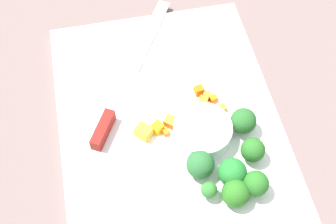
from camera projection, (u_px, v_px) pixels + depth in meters
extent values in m
plane|color=#735F5B|center=(168.00, 119.00, 0.76)|extent=(4.00, 4.00, 0.00)
cube|color=white|center=(168.00, 117.00, 0.76)|extent=(0.46, 0.36, 0.01)
cylinder|color=white|center=(202.00, 132.00, 0.72)|extent=(0.09, 0.09, 0.03)
cube|color=silver|center=(149.00, 36.00, 0.85)|extent=(0.17, 0.11, 0.00)
cube|color=maroon|center=(103.00, 130.00, 0.73)|extent=(0.07, 0.05, 0.02)
cube|color=orange|center=(199.00, 90.00, 0.77)|extent=(0.02, 0.02, 0.01)
cube|color=orange|center=(213.00, 99.00, 0.77)|extent=(0.01, 0.01, 0.01)
cube|color=orange|center=(222.00, 108.00, 0.76)|extent=(0.01, 0.01, 0.01)
cube|color=orange|center=(204.00, 101.00, 0.76)|extent=(0.02, 0.02, 0.01)
cube|color=orange|center=(194.00, 106.00, 0.76)|extent=(0.01, 0.01, 0.01)
cube|color=orange|center=(166.00, 132.00, 0.73)|extent=(0.01, 0.01, 0.01)
cube|color=orange|center=(208.00, 106.00, 0.76)|extent=(0.02, 0.02, 0.01)
cube|color=orange|center=(207.00, 96.00, 0.77)|extent=(0.01, 0.01, 0.01)
cube|color=orange|center=(170.00, 122.00, 0.74)|extent=(0.02, 0.02, 0.02)
cube|color=yellow|center=(157.00, 128.00, 0.73)|extent=(0.02, 0.02, 0.02)
cube|color=yellow|center=(144.00, 132.00, 0.73)|extent=(0.03, 0.03, 0.02)
cylinder|color=#92B654|center=(200.00, 170.00, 0.70)|extent=(0.01, 0.01, 0.01)
sphere|color=#2A6632|center=(200.00, 165.00, 0.68)|extent=(0.04, 0.04, 0.04)
cylinder|color=#86BF58|center=(251.00, 155.00, 0.71)|extent=(0.01, 0.01, 0.01)
sphere|color=#296924|center=(253.00, 150.00, 0.69)|extent=(0.04, 0.04, 0.04)
cylinder|color=#8EB564|center=(231.00, 177.00, 0.69)|extent=(0.02, 0.02, 0.01)
sphere|color=#257B2F|center=(232.00, 172.00, 0.67)|extent=(0.04, 0.04, 0.04)
cylinder|color=#97AD6B|center=(242.00, 127.00, 0.73)|extent=(0.01, 0.01, 0.01)
sphere|color=#286328|center=(243.00, 121.00, 0.72)|extent=(0.04, 0.04, 0.04)
cylinder|color=#88AF5E|center=(254.00, 188.00, 0.68)|extent=(0.01, 0.01, 0.01)
sphere|color=#296F23|center=(256.00, 183.00, 0.66)|extent=(0.04, 0.04, 0.04)
cylinder|color=#83B164|center=(234.00, 198.00, 0.67)|extent=(0.01, 0.01, 0.01)
sphere|color=#2C6F21|center=(236.00, 193.00, 0.66)|extent=(0.04, 0.04, 0.04)
cylinder|color=#83B467|center=(208.00, 193.00, 0.67)|extent=(0.01, 0.01, 0.01)
sphere|color=#31762F|center=(209.00, 190.00, 0.66)|extent=(0.02, 0.02, 0.02)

